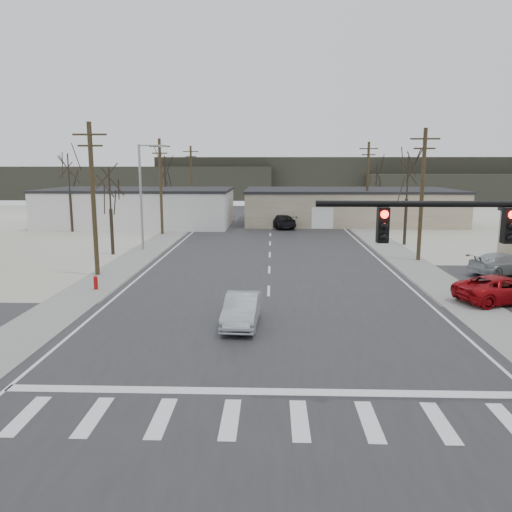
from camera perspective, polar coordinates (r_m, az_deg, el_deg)
The scene contains 27 objects.
ground at distance 21.55m, azimuth 1.29°, elevation -9.37°, with size 140.00×140.00×0.00m, color white.
main_road at distance 36.02m, azimuth 1.54°, elevation -1.27°, with size 18.00×110.00×0.05m, color #262629.
cross_road at distance 21.54m, azimuth 1.29°, elevation -9.32°, with size 90.00×10.00×0.04m, color #262629.
sidewalk_left at distance 42.32m, azimuth -12.93°, elevation 0.22°, with size 3.00×90.00×0.06m, color gray.
sidewalk_right at distance 42.24m, azimuth 16.11°, elevation 0.05°, with size 3.00×90.00×0.06m, color gray.
fire_hydrant at distance 30.89m, azimuth -17.85°, elevation -2.92°, with size 0.24×0.24×0.87m.
building_left_far at distance 62.62m, azimuth -13.19°, elevation 5.46°, with size 22.30×12.30×4.50m.
building_right_far at distance 65.23m, azimuth 10.56°, elevation 5.66°, with size 26.30×14.30×4.30m.
upole_left_b at distance 34.39m, azimuth -18.11°, elevation 6.42°, with size 2.20×0.30×10.00m.
upole_left_c at distance 53.61m, azimuth -10.83°, elevation 7.96°, with size 2.20×0.30×10.00m.
upole_left_d at distance 73.25m, azimuth -7.40°, elevation 8.64°, with size 2.20×0.30×10.00m.
upole_right_a at distance 39.98m, azimuth 18.44°, elevation 6.88°, with size 2.20×0.30×10.00m.
upole_right_b at distance 61.37m, azimuth 12.61°, elevation 8.17°, with size 2.20×0.30×10.00m.
streetlight_main at distance 43.74m, azimuth -12.79°, elevation 7.22°, with size 2.40×0.25×9.00m.
tree_left_near at distance 42.43m, azimuth -16.37°, elevation 7.16°, with size 3.30×3.30×7.35m.
tree_right_mid at distance 47.92m, azimuth 16.94°, elevation 8.29°, with size 3.74×3.74×8.33m.
tree_left_far at distance 67.79m, azimuth -10.36°, elevation 9.33°, with size 3.96×3.96×8.82m.
tree_right_far at distance 73.81m, azimuth 13.60°, elevation 8.73°, with size 3.52×3.52×7.84m.
tree_left_mid at distance 58.65m, azimuth -20.61°, elevation 8.71°, with size 3.96×3.96×8.82m.
hill_left at distance 117.73m, azimuth -15.69°, elevation 8.11°, with size 70.00×18.00×7.00m, color #333026.
hill_center at distance 117.26m, azimuth 9.22°, elevation 8.84°, with size 80.00×18.00×9.00m, color #333026.
hill_right at distance 121.10m, azimuth 26.36°, elevation 7.12°, with size 60.00×18.00×5.50m, color #333026.
sedan_crossing at distance 22.97m, azimuth -1.65°, elevation -6.15°, with size 1.49×4.27×1.41m, color #94999E.
car_far_a at distance 58.45m, azimuth 2.72°, elevation 4.01°, with size 2.25×5.54×1.61m, color black.
car_far_b at distance 68.64m, azimuth 1.03°, elevation 4.92°, with size 1.78×4.42×1.51m, color black.
car_parked_red at distance 29.76m, azimuth 26.33°, elevation -3.40°, with size 2.38×5.16×1.43m, color #9D080E.
car_parked_silver at distance 37.32m, azimuth 26.46°, elevation -0.82°, with size 2.01×4.95×1.44m, color #A0A7AB.
Camera 1 is at (0.18, -20.29, 7.26)m, focal length 35.00 mm.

